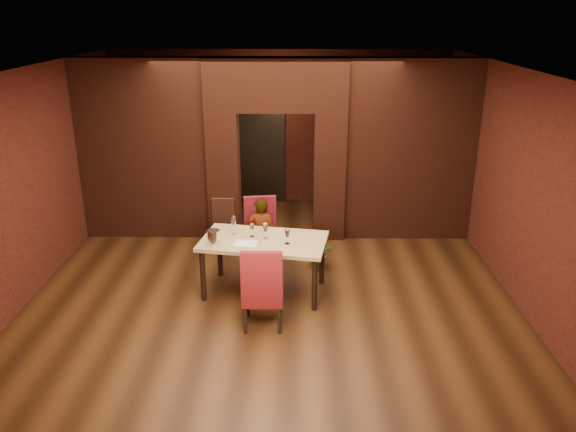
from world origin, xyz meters
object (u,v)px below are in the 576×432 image
(chair_near, at_px, (263,286))
(wine_glass_b, at_px, (265,231))
(chair_far, at_px, (261,234))
(potted_plant, at_px, (319,254))
(person_seated, at_px, (261,235))
(wine_glass_a, at_px, (252,230))
(water_bottle, at_px, (234,225))
(wine_bucket, at_px, (214,238))
(wine_glass_c, at_px, (287,237))
(dining_table, at_px, (264,266))

(chair_near, distance_m, wine_glass_b, 1.06)
(chair_far, height_order, potted_plant, chair_far)
(person_seated, xyz_separation_m, wine_glass_b, (0.11, -0.69, 0.35))
(wine_glass_a, xyz_separation_m, water_bottle, (-0.28, 0.10, 0.05))
(person_seated, bearing_deg, wine_glass_b, 102.83)
(chair_near, bearing_deg, potted_plant, -114.43)
(wine_bucket, bearing_deg, wine_glass_b, 19.85)
(chair_far, relative_size, wine_glass_a, 6.00)
(chair_far, relative_size, wine_glass_b, 5.12)
(person_seated, distance_m, water_bottle, 0.75)
(person_seated, distance_m, wine_glass_c, 1.04)
(person_seated, xyz_separation_m, wine_glass_a, (-0.09, -0.63, 0.33))
(wine_glass_a, bearing_deg, person_seated, 81.53)
(dining_table, bearing_deg, wine_glass_b, 76.65)
(chair_far, xyz_separation_m, wine_glass_c, (0.43, -0.99, 0.37))
(wine_bucket, bearing_deg, chair_far, 60.11)
(wine_glass_c, relative_size, wine_bucket, 0.97)
(wine_glass_c, bearing_deg, wine_bucket, -177.04)
(chair_far, xyz_separation_m, wine_glass_b, (0.11, -0.78, 0.38))
(person_seated, bearing_deg, wine_bucket, 61.42)
(chair_far, height_order, wine_bucket, chair_far)
(dining_table, bearing_deg, person_seated, 105.76)
(wine_glass_a, xyz_separation_m, wine_glass_b, (0.20, -0.06, 0.02))
(chair_near, height_order, wine_bucket, chair_near)
(wine_glass_c, bearing_deg, person_seated, 115.53)
(chair_far, relative_size, water_bottle, 3.95)
(wine_glass_a, distance_m, water_bottle, 0.30)
(wine_bucket, xyz_separation_m, potted_plant, (1.53, 1.06, -0.72))
(wine_glass_b, bearing_deg, water_bottle, 162.00)
(wine_glass_a, xyz_separation_m, potted_plant, (1.02, 0.74, -0.70))
(chair_near, bearing_deg, water_bottle, -67.27)
(wine_glass_b, relative_size, wine_bucket, 1.01)
(dining_table, height_order, chair_near, chair_near)
(person_seated, height_order, water_bottle, person_seated)
(chair_near, xyz_separation_m, wine_glass_a, (-0.21, 1.05, 0.35))
(water_bottle, bearing_deg, chair_far, 60.12)
(wine_glass_b, distance_m, potted_plant, 1.35)
(wine_glass_a, bearing_deg, potted_plant, 36.20)
(person_seated, xyz_separation_m, water_bottle, (-0.37, -0.53, 0.38))
(dining_table, xyz_separation_m, wine_glass_a, (-0.18, 0.11, 0.51))
(person_seated, xyz_separation_m, wine_glass_c, (0.43, -0.89, 0.34))
(chair_near, bearing_deg, person_seated, -86.28)
(wine_bucket, bearing_deg, wine_glass_c, 2.96)
(wine_glass_a, bearing_deg, chair_near, -78.56)
(person_seated, distance_m, wine_glass_b, 0.78)
(potted_plant, bearing_deg, wine_bucket, -145.33)
(wine_glass_a, height_order, wine_glass_b, wine_glass_b)
(chair_far, relative_size, wine_bucket, 5.20)
(water_bottle, relative_size, potted_plant, 0.63)
(person_seated, height_order, wine_glass_c, person_seated)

